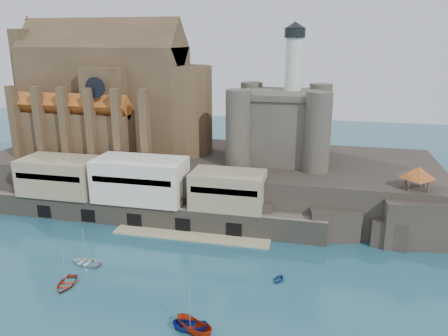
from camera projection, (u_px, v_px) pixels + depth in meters
ground at (143, 286)px, 65.77m from camera, size 300.00×300.00×0.00m
promontory at (208, 177)px, 101.19m from camera, size 100.00×36.00×10.00m
quay at (140, 193)px, 87.79m from camera, size 70.00×12.00×13.05m
church at (113, 99)px, 103.78m from camera, size 47.00×25.93×30.51m
castle_keep at (282, 122)px, 95.48m from camera, size 21.20×21.20×29.30m
rock_outcrop at (412, 220)px, 79.72m from camera, size 14.50×10.50×8.70m
pavilion at (418, 174)px, 77.39m from camera, size 6.40×6.40×5.40m
boat_0 at (66, 285)px, 66.00m from camera, size 3.82×1.62×5.19m
boat_2 at (190, 331)px, 55.62m from camera, size 1.91×1.86×4.69m
boat_5 at (194, 333)px, 55.26m from camera, size 2.76×2.73×5.47m
boat_6 at (86, 264)px, 72.28m from camera, size 1.85×4.04×5.46m
boat_7 at (279, 281)px, 67.26m from camera, size 2.71×2.21×2.72m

